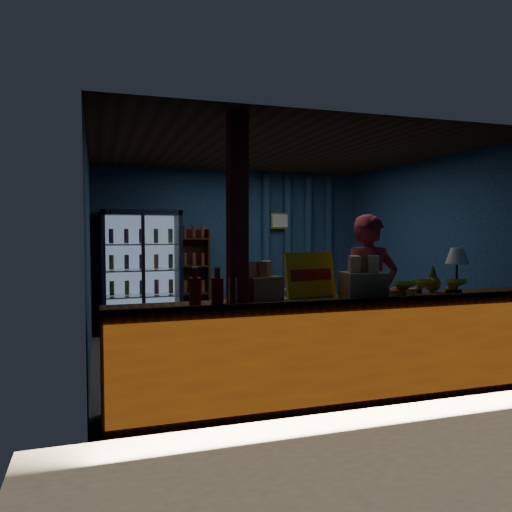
{
  "coord_description": "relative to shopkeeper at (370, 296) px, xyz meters",
  "views": [
    {
      "loc": [
        -2.21,
        -6.06,
        1.59
      ],
      "look_at": [
        -0.34,
        -0.2,
        1.27
      ],
      "focal_mm": 35.0,
      "sensor_mm": 36.0,
      "label": 1
    }
  ],
  "objects": [
    {
      "name": "framed_picture",
      "position": [
        0.24,
        3.42,
        0.87
      ],
      "size": [
        0.36,
        0.04,
        0.28
      ],
      "color": "gold",
      "rests_on": "room_walls"
    },
    {
      "name": "snack_box_left",
      "position": [
        -0.44,
        -0.61,
        0.21
      ],
      "size": [
        0.41,
        0.36,
        0.4
      ],
      "color": "#A0704D",
      "rests_on": "counter"
    },
    {
      "name": "ground",
      "position": [
        -0.61,
        1.32,
        -0.88
      ],
      "size": [
        4.6,
        4.6,
        0.0
      ],
      "primitive_type": "plane",
      "color": "#515154",
      "rests_on": "ground"
    },
    {
      "name": "beverage_cooler",
      "position": [
        -2.16,
        3.24,
        0.05
      ],
      "size": [
        1.2,
        0.62,
        1.9
      ],
      "color": "black",
      "rests_on": "ground"
    },
    {
      "name": "shopkeeper",
      "position": [
        0.0,
        0.0,
        0.0
      ],
      "size": [
        0.65,
        0.44,
        1.76
      ],
      "primitive_type": "imported",
      "rotation": [
        0.0,
        0.0,
        -0.03
      ],
      "color": "maroon",
      "rests_on": "ground"
    },
    {
      "name": "support_post",
      "position": [
        -1.66,
        -0.58,
        0.42
      ],
      "size": [
        0.16,
        0.16,
        2.6
      ],
      "primitive_type": "cube",
      "color": "maroon",
      "rests_on": "ground"
    },
    {
      "name": "room_walls",
      "position": [
        -0.61,
        1.32,
        0.69
      ],
      "size": [
        4.6,
        4.6,
        4.6
      ],
      "color": "navy",
      "rests_on": "ground"
    },
    {
      "name": "pastry_tray",
      "position": [
        -0.03,
        -0.61,
        0.09
      ],
      "size": [
        0.44,
        0.44,
        0.07
      ],
      "color": "silver",
      "rests_on": "counter"
    },
    {
      "name": "pineapple",
      "position": [
        0.46,
        -0.44,
        0.19
      ],
      "size": [
        0.16,
        0.16,
        0.28
      ],
      "color": "olive",
      "rests_on": "counter"
    },
    {
      "name": "snack_box_centre",
      "position": [
        -1.39,
        -0.42,
        0.2
      ],
      "size": [
        0.4,
        0.36,
        0.36
      ],
      "color": "#A0704D",
      "rests_on": "counter"
    },
    {
      "name": "table_lamp",
      "position": [
        0.69,
        -0.53,
        0.43
      ],
      "size": [
        0.23,
        0.23,
        0.46
      ],
      "color": "black",
      "rests_on": "counter"
    },
    {
      "name": "side_table",
      "position": [
        -0.29,
        2.73,
        -0.62
      ],
      "size": [
        0.64,
        0.51,
        0.63
      ],
      "color": "#381E11",
      "rests_on": "ground"
    },
    {
      "name": "soda_bottles",
      "position": [
        -1.86,
        -0.63,
        0.2
      ],
      "size": [
        0.45,
        0.18,
        0.34
      ],
      "color": "#AB140B",
      "rests_on": "counter"
    },
    {
      "name": "yellow_sign",
      "position": [
        -0.87,
        -0.36,
        0.28
      ],
      "size": [
        0.55,
        0.19,
        0.43
      ],
      "color": "#FCB00D",
      "rests_on": "counter"
    },
    {
      "name": "bottle_shelf",
      "position": [
        -1.31,
        3.38,
        -0.09
      ],
      "size": [
        0.5,
        0.28,
        1.6
      ],
      "color": "#381E11",
      "rests_on": "ground"
    },
    {
      "name": "counter",
      "position": [
        -0.61,
        -0.59,
        -0.4
      ],
      "size": [
        4.4,
        0.57,
        0.99
      ],
      "color": "brown",
      "rests_on": "ground"
    },
    {
      "name": "banana_bunches",
      "position": [
        0.12,
        -0.57,
        0.16
      ],
      "size": [
        1.15,
        0.32,
        0.19
      ],
      "color": "yellow",
      "rests_on": "counter"
    },
    {
      "name": "curtain_folds",
      "position": [
        0.39,
        3.46,
        0.42
      ],
      "size": [
        1.74,
        0.14,
        2.5
      ],
      "color": "navy",
      "rests_on": "room_walls"
    },
    {
      "name": "dirt_apron",
      "position": [
        -0.61,
        -2.48,
        -0.88
      ],
      "size": [
        5.6,
        5.6,
        0.0
      ],
      "primitive_type": "plane",
      "color": "brown",
      "rests_on": "ground"
    },
    {
      "name": "green_chair",
      "position": [
        0.44,
        2.67,
        -0.56
      ],
      "size": [
        0.75,
        0.77,
        0.65
      ],
      "primitive_type": "imported",
      "rotation": [
        0.0,
        0.0,
        3.06
      ],
      "color": "#60C174",
      "rests_on": "ground"
    }
  ]
}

